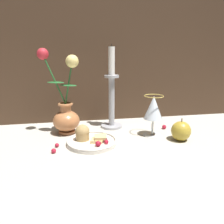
{
  "coord_description": "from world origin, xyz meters",
  "views": [
    {
      "loc": [
        -0.12,
        -0.74,
        0.31
      ],
      "look_at": [
        0.01,
        0.01,
        0.1
      ],
      "focal_mm": 35.0,
      "sensor_mm": 36.0,
      "label": 1
    }
  ],
  "objects_px": {
    "plate_with_pastries": "(90,139)",
    "wine_glass": "(153,109)",
    "apple_beside_vase": "(181,131)",
    "vase": "(65,110)",
    "candlestick": "(112,97)"
  },
  "relations": [
    {
      "from": "vase",
      "to": "plate_with_pastries",
      "type": "bearing_deg",
      "value": -55.6
    },
    {
      "from": "wine_glass",
      "to": "candlestick",
      "type": "xyz_separation_m",
      "value": [
        -0.14,
        0.12,
        0.03
      ]
    },
    {
      "from": "wine_glass",
      "to": "apple_beside_vase",
      "type": "relative_size",
      "value": 1.88
    },
    {
      "from": "wine_glass",
      "to": "candlestick",
      "type": "distance_m",
      "value": 0.19
    },
    {
      "from": "candlestick",
      "to": "plate_with_pastries",
      "type": "bearing_deg",
      "value": -123.6
    },
    {
      "from": "vase",
      "to": "candlestick",
      "type": "relative_size",
      "value": 0.95
    },
    {
      "from": "apple_beside_vase",
      "to": "plate_with_pastries",
      "type": "bearing_deg",
      "value": 175.21
    },
    {
      "from": "plate_with_pastries",
      "to": "wine_glass",
      "type": "height_order",
      "value": "wine_glass"
    },
    {
      "from": "wine_glass",
      "to": "apple_beside_vase",
      "type": "bearing_deg",
      "value": -37.87
    },
    {
      "from": "candlestick",
      "to": "apple_beside_vase",
      "type": "height_order",
      "value": "candlestick"
    },
    {
      "from": "plate_with_pastries",
      "to": "wine_glass",
      "type": "bearing_deg",
      "value": 8.85
    },
    {
      "from": "vase",
      "to": "candlestick",
      "type": "xyz_separation_m",
      "value": [
        0.19,
        0.04,
        0.04
      ]
    },
    {
      "from": "vase",
      "to": "plate_with_pastries",
      "type": "height_order",
      "value": "vase"
    },
    {
      "from": "wine_glass",
      "to": "apple_beside_vase",
      "type": "xyz_separation_m",
      "value": [
        0.08,
        -0.07,
        -0.07
      ]
    },
    {
      "from": "plate_with_pastries",
      "to": "candlestick",
      "type": "bearing_deg",
      "value": 56.4
    }
  ]
}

